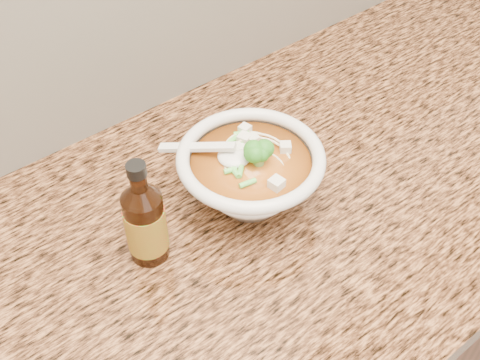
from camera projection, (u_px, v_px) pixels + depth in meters
counter_slab at (185, 259)px, 0.87m from camera, size 4.00×0.68×0.04m
soup_bowl at (251, 176)px, 0.89m from camera, size 0.22×0.22×0.12m
hot_sauce_bottle at (145, 223)px, 0.81m from camera, size 0.07×0.07×0.17m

